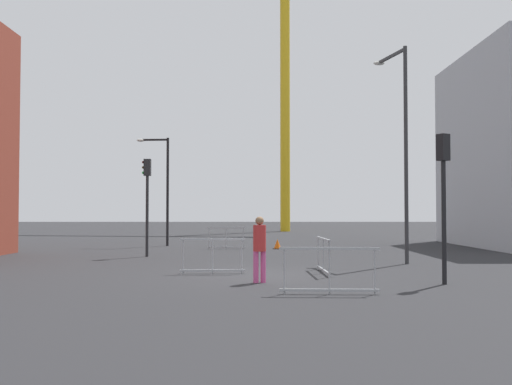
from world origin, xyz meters
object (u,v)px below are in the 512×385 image
traffic_cone_orange (276,244)px  streetlamp_short (162,180)px  construction_crane (278,57)px  streetlamp_tall (400,135)px  traffic_light_crosswalk (442,183)px  traffic_light_far (146,191)px  pedestrian_walking (258,244)px

traffic_cone_orange → streetlamp_short: bearing=158.4°
construction_crane → streetlamp_tall: bearing=-84.3°
traffic_light_crosswalk → traffic_light_far: (-9.46, 8.87, 0.09)m
streetlamp_short → traffic_light_far: streetlamp_short is taller
construction_crane → streetlamp_short: size_ratio=4.13×
streetlamp_tall → traffic_light_crosswalk: bearing=-94.3°
streetlamp_short → traffic_light_crosswalk: size_ratio=1.50×
construction_crane → traffic_cone_orange: bearing=-92.6°
traffic_light_far → construction_crane: bearing=76.9°
streetlamp_short → traffic_cone_orange: bearing=-21.6°
streetlamp_short → traffic_cone_orange: 7.40m
construction_crane → traffic_cone_orange: construction_crane is taller
traffic_light_far → pedestrian_walking: bearing=-61.5°
traffic_light_far → traffic_cone_orange: 7.80m
streetlamp_tall → traffic_light_crosswalk: (-0.44, -5.93, -2.05)m
construction_crane → traffic_light_crosswalk: size_ratio=6.20×
pedestrian_walking → traffic_light_far: bearing=118.5°
traffic_light_far → pedestrian_walking: (4.64, -8.54, -1.70)m
streetlamp_short → traffic_light_crosswalk: 18.96m
streetlamp_short → traffic_light_far: size_ratio=1.45×
streetlamp_tall → streetlamp_short: bearing=135.7°
streetlamp_short → pedestrian_walking: (5.16, -15.77, -2.53)m
construction_crane → traffic_light_far: (-6.74, -28.90, -13.55)m
pedestrian_walking → streetlamp_short: bearing=108.1°
traffic_light_crosswalk → traffic_cone_orange: bearing=105.7°
streetlamp_short → traffic_cone_orange: streetlamp_short is taller
traffic_cone_orange → streetlamp_tall: bearing=-61.0°
streetlamp_tall → traffic_light_crosswalk: size_ratio=2.01×
construction_crane → traffic_light_crosswalk: construction_crane is taller
traffic_light_far → streetlamp_short: bearing=94.1°
streetlamp_short → traffic_light_crosswalk: bearing=-58.2°
traffic_light_far → pedestrian_walking: size_ratio=2.31×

